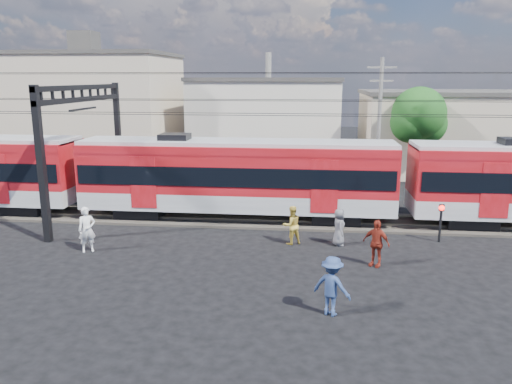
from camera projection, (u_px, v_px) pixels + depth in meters
ground at (258, 281)px, 18.30m from camera, size 120.00×120.00×0.00m
track_bed at (274, 219)px, 26.03m from camera, size 70.00×3.40×0.12m
rail_near at (273, 221)px, 25.28m from camera, size 70.00×0.12×0.12m
rail_far at (275, 213)px, 26.73m from camera, size 70.00×0.12×0.12m
commuter_train at (241, 175)px, 25.70m from camera, size 50.30×3.08×4.17m
catenary at (109, 120)px, 25.82m from camera, size 70.00×9.30×7.52m
building_west at (89, 109)px, 42.32m from camera, size 14.28×10.20×9.30m
building_midwest at (268, 120)px, 43.84m from camera, size 12.24×12.24×7.30m
building_mideast at (467, 131)px, 39.33m from camera, size 16.32×10.20×6.30m
utility_pole_mid at (379, 123)px, 31.17m from camera, size 1.80×0.24×8.50m
tree_near at (421, 117)px, 33.79m from camera, size 3.82×3.64×6.72m
pedestrian_a at (87, 229)px, 21.24m from camera, size 0.85×0.77×1.95m
pedestrian_b at (292, 225)px, 22.23m from camera, size 1.06×0.99×1.75m
pedestrian_c at (332, 286)px, 15.52m from camera, size 1.43×1.20×1.92m
pedestrian_d at (376, 243)px, 19.59m from camera, size 1.19×0.97×1.90m
pedestrian_e at (339, 227)px, 22.06m from camera, size 0.62×0.87×1.66m
crossing_signal at (441, 216)px, 22.39m from camera, size 0.26×0.26×1.77m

